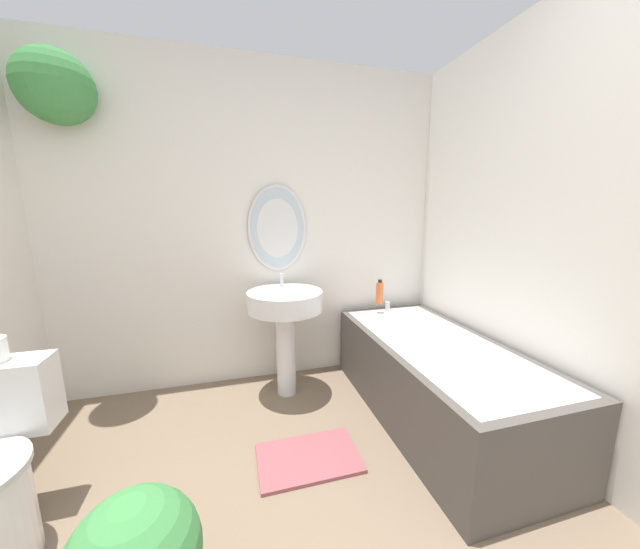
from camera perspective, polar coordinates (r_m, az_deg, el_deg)
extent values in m
cube|color=silver|center=(2.51, -11.30, 8.11)|extent=(2.98, 0.06, 2.40)
ellipsoid|color=silver|center=(2.48, -7.56, 8.13)|extent=(0.44, 0.02, 0.65)
ellipsoid|color=silver|center=(2.47, -7.54, 8.13)|extent=(0.40, 0.01, 0.61)
cylinder|color=silver|center=(2.65, -39.88, 26.20)|extent=(0.18, 0.18, 0.10)
sphere|color=#3D8442|center=(2.62, -39.62, 24.30)|extent=(0.41, 0.41, 0.41)
cube|color=silver|center=(2.11, 35.98, 5.79)|extent=(0.06, 2.42, 2.40)
cube|color=white|center=(1.97, -45.01, -15.14)|extent=(0.39, 0.17, 0.32)
cylinder|color=white|center=(2.41, -6.04, -13.55)|extent=(0.14, 0.14, 0.64)
cylinder|color=white|center=(2.27, -6.23, -4.64)|extent=(0.53, 0.53, 0.14)
cylinder|color=silver|center=(2.39, -6.86, -1.01)|extent=(0.02, 0.02, 0.10)
cube|color=#4C4742|center=(2.30, 19.72, -17.15)|extent=(0.74, 1.56, 0.51)
cube|color=white|center=(2.20, 20.12, -11.71)|extent=(0.64, 1.46, 0.04)
cylinder|color=silver|center=(2.73, 11.91, -5.59)|extent=(0.04, 0.04, 0.08)
cylinder|color=#DB6633|center=(2.64, 10.54, -3.27)|extent=(0.06, 0.06, 0.17)
cylinder|color=black|center=(2.62, 10.62, -1.16)|extent=(0.03, 0.03, 0.02)
cube|color=#934C51|center=(2.00, -2.06, -29.79)|extent=(0.54, 0.35, 0.02)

